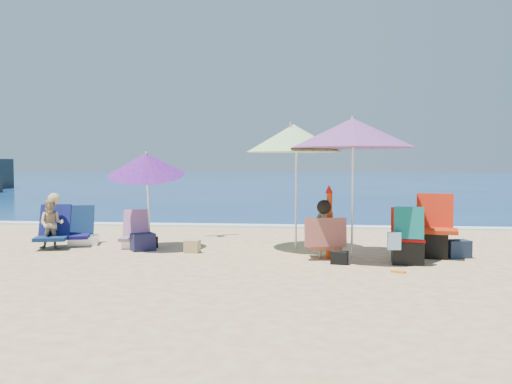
# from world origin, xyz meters

# --- Properties ---
(ground) EXTENTS (120.00, 120.00, 0.00)m
(ground) POSITION_xyz_m (0.00, 0.00, 0.00)
(ground) COLOR #D8BC84
(ground) RESTS_ON ground
(sea) EXTENTS (120.00, 80.00, 0.12)m
(sea) POSITION_xyz_m (0.00, 45.00, -0.05)
(sea) COLOR navy
(sea) RESTS_ON ground
(foam) EXTENTS (120.00, 0.50, 0.04)m
(foam) POSITION_xyz_m (0.00, 5.10, 0.02)
(foam) COLOR white
(foam) RESTS_ON ground
(umbrella_turquoise) EXTENTS (2.11, 2.11, 2.42)m
(umbrella_turquoise) POSITION_xyz_m (1.38, 0.65, 2.13)
(umbrella_turquoise) COLOR white
(umbrella_turquoise) RESTS_ON ground
(umbrella_striped) EXTENTS (2.31, 2.31, 2.38)m
(umbrella_striped) POSITION_xyz_m (0.35, 1.49, 2.08)
(umbrella_striped) COLOR white
(umbrella_striped) RESTS_ON ground
(umbrella_blue) EXTENTS (1.62, 1.67, 1.95)m
(umbrella_blue) POSITION_xyz_m (-2.39, 1.22, 1.60)
(umbrella_blue) COLOR white
(umbrella_blue) RESTS_ON ground
(furled_umbrella) EXTENTS (0.16, 0.18, 1.26)m
(furled_umbrella) POSITION_xyz_m (0.99, 0.52, 0.69)
(furled_umbrella) COLOR #AE320C
(furled_umbrella) RESTS_ON ground
(chair_navy) EXTENTS (0.76, 0.93, 0.77)m
(chair_navy) POSITION_xyz_m (-3.86, 1.62, 0.20)
(chair_navy) COLOR #100D4C
(chair_navy) RESTS_ON ground
(chair_rainbow) EXTENTS (0.64, 0.75, 0.71)m
(chair_rainbow) POSITION_xyz_m (-2.68, 1.43, 0.19)
(chair_rainbow) COLOR #C44845
(chair_rainbow) RESTS_ON ground
(camp_chair_left) EXTENTS (0.83, 0.81, 1.09)m
(camp_chair_left) POSITION_xyz_m (2.76, 0.93, 0.33)
(camp_chair_left) COLOR #AD2A0C
(camp_chair_left) RESTS_ON ground
(camp_chair_right) EXTENTS (0.64, 0.69, 0.94)m
(camp_chair_right) POSITION_xyz_m (2.23, 0.19, 0.34)
(camp_chair_right) COLOR #AB0C0D
(camp_chair_right) RESTS_ON ground
(person_center) EXTENTS (0.71, 0.64, 1.00)m
(person_center) POSITION_xyz_m (0.93, 0.51, 0.49)
(person_center) COLOR tan
(person_center) RESTS_ON ground
(person_left) EXTENTS (0.73, 0.88, 1.05)m
(person_left) POSITION_xyz_m (-4.19, 1.08, 0.48)
(person_left) COLOR tan
(person_left) RESTS_ON ground
(bag_navy_a) EXTENTS (0.51, 0.48, 0.32)m
(bag_navy_a) POSITION_xyz_m (-2.41, 1.03, 0.16)
(bag_navy_a) COLOR #1B1A3A
(bag_navy_a) RESTS_ON ground
(bag_black_a) EXTENTS (0.37, 0.33, 0.22)m
(bag_black_a) POSITION_xyz_m (-2.41, 1.35, 0.11)
(bag_black_a) COLOR black
(bag_black_a) RESTS_ON ground
(bag_tan) EXTENTS (0.29, 0.23, 0.23)m
(bag_tan) POSITION_xyz_m (-1.45, 0.89, 0.11)
(bag_tan) COLOR tan
(bag_tan) RESTS_ON ground
(bag_navy_b) EXTENTS (0.47, 0.41, 0.30)m
(bag_navy_b) POSITION_xyz_m (3.18, 0.87, 0.15)
(bag_navy_b) COLOR #1A263A
(bag_navy_b) RESTS_ON ground
(bag_black_b) EXTENTS (0.30, 0.23, 0.20)m
(bag_black_b) POSITION_xyz_m (1.15, 0.04, 0.10)
(bag_black_b) COLOR black
(bag_black_b) RESTS_ON ground
(orange_item) EXTENTS (0.23, 0.17, 0.03)m
(orange_item) POSITION_xyz_m (1.98, -0.56, 0.01)
(orange_item) COLOR orange
(orange_item) RESTS_ON ground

